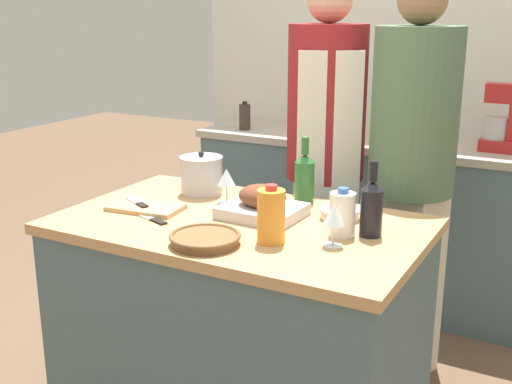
{
  "coord_description": "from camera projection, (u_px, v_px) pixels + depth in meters",
  "views": [
    {
      "loc": [
        1.14,
        -1.96,
        1.63
      ],
      "look_at": [
        0.0,
        0.12,
        0.95
      ],
      "focal_mm": 45.0,
      "sensor_mm": 36.0,
      "label": 1
    }
  ],
  "objects": [
    {
      "name": "wine_glass_right",
      "position": [
        334.0,
        217.0,
        2.11
      ],
      "size": [
        0.07,
        0.07,
        0.14
      ],
      "color": "silver",
      "rests_on": "kitchen_island"
    },
    {
      "name": "wicker_basket",
      "position": [
        205.0,
        239.0,
        2.14
      ],
      "size": [
        0.24,
        0.24,
        0.04
      ],
      "color": "brown",
      "rests_on": "kitchen_island"
    },
    {
      "name": "juice_jug",
      "position": [
        271.0,
        216.0,
        2.14
      ],
      "size": [
        0.09,
        0.09,
        0.2
      ],
      "color": "orange",
      "rests_on": "kitchen_island"
    },
    {
      "name": "mixing_bowl",
      "position": [
        340.0,
        213.0,
        2.4
      ],
      "size": [
        0.15,
        0.15,
        0.05
      ],
      "color": "beige",
      "rests_on": "kitchen_island"
    },
    {
      "name": "wine_bottle_green",
      "position": [
        304.0,
        177.0,
        2.59
      ],
      "size": [
        0.08,
        0.08,
        0.27
      ],
      "color": "#28662D",
      "rests_on": "kitchen_island"
    },
    {
      "name": "knife_chef",
      "position": [
        150.0,
        218.0,
        2.41
      ],
      "size": [
        0.2,
        0.1,
        0.01
      ],
      "color": "#B7B7BC",
      "rests_on": "kitchen_island"
    },
    {
      "name": "person_cook_guest",
      "position": [
        411.0,
        164.0,
        2.78
      ],
      "size": [
        0.37,
        0.37,
        1.76
      ],
      "rotation": [
        0.0,
        0.0,
        -0.37
      ],
      "color": "beige",
      "rests_on": "ground_plane"
    },
    {
      "name": "wine_bottle_dark",
      "position": [
        372.0,
        207.0,
        2.2
      ],
      "size": [
        0.08,
        0.08,
        0.27
      ],
      "color": "black",
      "rests_on": "kitchen_island"
    },
    {
      "name": "person_cook_aproned",
      "position": [
        325.0,
        151.0,
        3.02
      ],
      "size": [
        0.39,
        0.41,
        1.77
      ],
      "rotation": [
        0.0,
        0.0,
        0.47
      ],
      "color": "beige",
      "rests_on": "ground_plane"
    },
    {
      "name": "back_wall",
      "position": [
        391.0,
        70.0,
        3.79
      ],
      "size": [
        2.43,
        0.1,
        2.55
      ],
      "color": "silver",
      "rests_on": "ground_plane"
    },
    {
      "name": "condiment_bottle_extra",
      "position": [
        330.0,
        125.0,
        3.61
      ],
      "size": [
        0.06,
        0.06,
        0.14
      ],
      "color": "#234C28",
      "rests_on": "back_counter"
    },
    {
      "name": "condiment_bottle_tall",
      "position": [
        245.0,
        117.0,
        3.78
      ],
      "size": [
        0.07,
        0.07,
        0.17
      ],
      "color": "#332D28",
      "rests_on": "back_counter"
    },
    {
      "name": "stock_pot",
      "position": [
        202.0,
        175.0,
        2.72
      ],
      "size": [
        0.18,
        0.18,
        0.18
      ],
      "color": "#B7B7BC",
      "rests_on": "kitchen_island"
    },
    {
      "name": "kitchen_island",
      "position": [
        241.0,
        325.0,
        2.51
      ],
      "size": [
        1.36,
        0.82,
        0.87
      ],
      "color": "#4C666B",
      "rests_on": "ground_plane"
    },
    {
      "name": "wine_glass_left",
      "position": [
        226.0,
        178.0,
        2.58
      ],
      "size": [
        0.07,
        0.07,
        0.14
      ],
      "color": "silver",
      "rests_on": "kitchen_island"
    },
    {
      "name": "stand_mixer",
      "position": [
        501.0,
        123.0,
        3.2
      ],
      "size": [
        0.18,
        0.14,
        0.34
      ],
      "color": "#B22323",
      "rests_on": "back_counter"
    },
    {
      "name": "roasting_pan",
      "position": [
        262.0,
        205.0,
        2.42
      ],
      "size": [
        0.3,
        0.26,
        0.13
      ],
      "color": "#BCBCC1",
      "rests_on": "kitchen_island"
    },
    {
      "name": "knife_paring",
      "position": [
        138.0,
        202.0,
        2.54
      ],
      "size": [
        0.16,
        0.1,
        0.01
      ],
      "color": "#B7B7BC",
      "rests_on": "cutting_board"
    },
    {
      "name": "milk_jug",
      "position": [
        342.0,
        214.0,
        2.21
      ],
      "size": [
        0.09,
        0.09,
        0.17
      ],
      "color": "white",
      "rests_on": "kitchen_island"
    },
    {
      "name": "cutting_board",
      "position": [
        146.0,
        208.0,
        2.52
      ],
      "size": [
        0.3,
        0.19,
        0.02
      ],
      "color": "tan",
      "rests_on": "kitchen_island"
    },
    {
      "name": "back_counter",
      "position": [
        365.0,
        216.0,
        3.72
      ],
      "size": [
        1.93,
        0.6,
        0.94
      ],
      "color": "#4C666B",
      "rests_on": "ground_plane"
    },
    {
      "name": "condiment_bottle_short",
      "position": [
        391.0,
        127.0,
        3.53
      ],
      "size": [
        0.05,
        0.05,
        0.15
      ],
      "color": "#B28E2D",
      "rests_on": "back_counter"
    }
  ]
}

